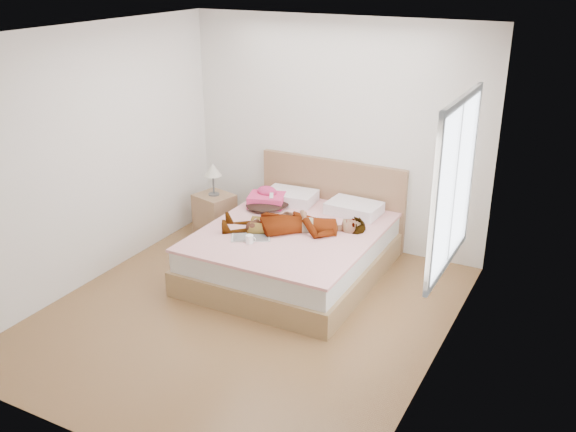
% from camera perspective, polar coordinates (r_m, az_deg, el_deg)
% --- Properties ---
extents(ground, '(4.00, 4.00, 0.00)m').
position_cam_1_polar(ground, '(6.23, -3.69, -8.60)').
color(ground, '#4D2D18').
rests_on(ground, ground).
extents(woman, '(1.61, 1.16, 0.21)m').
position_cam_1_polar(woman, '(6.70, 0.59, -0.39)').
color(woman, white).
rests_on(woman, bed).
extents(hair, '(0.52, 0.62, 0.09)m').
position_cam_1_polar(hair, '(7.34, -1.76, 1.16)').
color(hair, black).
rests_on(hair, bed).
extents(phone, '(0.07, 0.09, 0.05)m').
position_cam_1_polar(phone, '(7.22, -1.48, 1.82)').
color(phone, silver).
rests_on(phone, bed).
extents(room_shell, '(4.00, 4.00, 4.00)m').
position_cam_1_polar(room_shell, '(5.23, 14.56, 2.69)').
color(room_shell, white).
rests_on(room_shell, ground).
extents(bed, '(1.80, 2.08, 1.00)m').
position_cam_1_polar(bed, '(6.90, 0.72, -2.75)').
color(bed, olive).
rests_on(bed, ground).
extents(towel, '(0.48, 0.43, 0.21)m').
position_cam_1_polar(towel, '(7.37, -1.90, 1.61)').
color(towel, '#FF456D').
rests_on(towel, bed).
extents(magazine, '(0.47, 0.42, 0.02)m').
position_cam_1_polar(magazine, '(6.57, -3.33, -1.81)').
color(magazine, silver).
rests_on(magazine, bed).
extents(coffee_mug, '(0.11, 0.08, 0.09)m').
position_cam_1_polar(coffee_mug, '(6.41, -3.42, -2.07)').
color(coffee_mug, white).
rests_on(coffee_mug, bed).
extents(plush_toy, '(0.14, 0.21, 0.11)m').
position_cam_1_polar(plush_toy, '(6.68, -3.11, -0.89)').
color(plush_toy, black).
rests_on(plush_toy, bed).
extents(nightstand, '(0.50, 0.47, 0.91)m').
position_cam_1_polar(nightstand, '(7.83, -6.53, 0.41)').
color(nightstand, olive).
rests_on(nightstand, ground).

